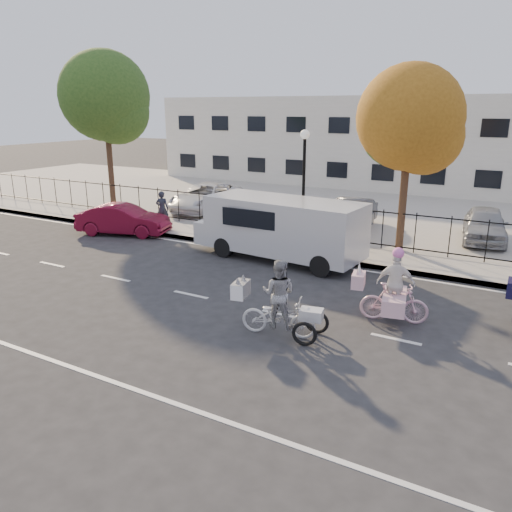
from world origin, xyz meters
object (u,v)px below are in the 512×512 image
Objects in this scene: lamppost at (304,166)px; zebra_trike at (279,307)px; red_sedan at (123,220)px; lot_car_b at (206,197)px; pedestrian at (162,209)px; lot_car_c at (350,214)px; unicorn_bike at (393,295)px; white_van at (281,226)px; lot_car_d at (485,224)px.

lamppost reaches higher than zebra_trike.
lot_car_b is (0.53, 5.49, 0.19)m from red_sedan.
red_sedan is 1.79m from pedestrian.
pedestrian is 0.41× the size of lot_car_c.
unicorn_bike is 6.08m from white_van.
unicorn_bike reaches higher than pedestrian.
lot_car_b is 7.85m from lot_car_c.
lamppost is 7.91m from lot_car_b.
lot_car_c is (7.84, -0.32, -0.04)m from lot_car_b.
lot_car_c is 0.99× the size of lot_car_d.
lot_car_c is at bearing 71.22° from lamppost.
zebra_trike is (2.96, -7.94, -2.38)m from lamppost.
white_van is 7.59m from red_sedan.
lot_car_b is 1.26× the size of lot_car_d.
zebra_trike is 14.85m from lot_car_b.
red_sedan is (-7.39, -2.30, -2.46)m from lamppost.
white_van is at bearing -107.71° from red_sedan.
lot_car_c is (-1.98, 10.82, 0.06)m from zebra_trike.
white_van reaches higher than zebra_trike.
lamppost is 8.11m from unicorn_bike.
lamppost is 8.12m from red_sedan.
pedestrian reaches higher than lot_car_d.
lamppost is 6.87m from pedestrian.
lamppost is at bearing 168.18° from pedestrian.
lamppost reaches higher than unicorn_bike.
zebra_trike reaches higher than pedestrian.
pedestrian is at bearing 41.66° from zebra_trike.
lot_car_d reaches higher than lot_car_c.
red_sedan is 5.52m from lot_car_b.
pedestrian is (-6.48, -0.79, -2.16)m from lamppost.
zebra_trike reaches higher than red_sedan.
zebra_trike reaches higher than lot_car_d.
zebra_trike is at bearing -136.32° from red_sedan.
red_sedan is 9.84m from lot_car_c.
lamppost reaches higher than lot_car_d.
lamppost is 1.94× the size of zebra_trike.
unicorn_bike is at bearing 137.86° from pedestrian.
unicorn_bike is 12.65m from pedestrian.
lamppost is at bearing 99.48° from white_van.
red_sedan is 1.00× the size of lot_car_d.
lot_car_b is at bearing -23.19° from red_sedan.
unicorn_bike is at bearing -41.32° from lot_car_b.
lot_car_b is (-9.82, 11.14, 0.10)m from zebra_trike.
lot_car_d is at bearing 48.37° from white_van.
lamppost is 7.61m from lot_car_d.
zebra_trike is 11.84m from pedestrian.
red_sedan is at bearing 62.66° from unicorn_bike.
lamppost is 0.68× the size of white_van.
lamppost is at bearing -158.19° from lot_car_d.
white_van reaches higher than lot_car_c.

